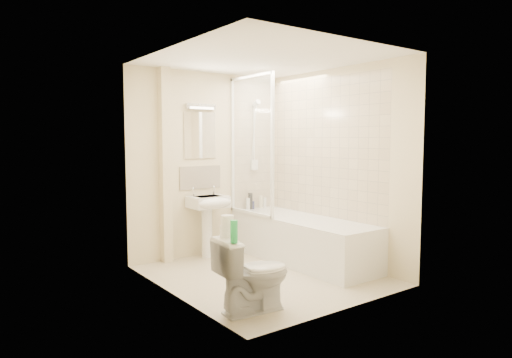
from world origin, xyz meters
TOP-DOWN VIEW (x-y plane):
  - floor at (0.00, 0.00)m, footprint 2.50×2.50m
  - wall_back at (0.00, 1.25)m, footprint 2.20×0.02m
  - wall_left at (-1.10, 0.00)m, footprint 0.02×2.50m
  - wall_right at (1.10, 0.00)m, footprint 0.02×2.50m
  - ceiling at (0.00, 0.00)m, footprint 2.20×2.50m
  - tile_back at (0.75, 1.24)m, footprint 0.70×0.01m
  - tile_right at (1.09, 0.20)m, footprint 0.01×2.10m
  - pipe_boxing at (-0.62, 1.19)m, footprint 0.12×0.12m
  - splashback at (-0.10, 1.24)m, footprint 0.60×0.02m
  - mirror at (-0.10, 1.24)m, footprint 0.46×0.01m
  - strip_light at (-0.10, 1.22)m, footprint 0.42×0.07m
  - bathtub at (0.75, 0.20)m, footprint 0.70×2.10m
  - shower_screen at (0.40, 0.80)m, footprint 0.04×0.92m
  - shower_fixture at (0.75, 1.19)m, footprint 0.10×0.16m
  - pedestal_sink at (-0.10, 1.01)m, footprint 0.47×0.45m
  - bottle_white_a at (0.61, 1.16)m, footprint 0.05×0.05m
  - bottle_black_b at (0.65, 1.16)m, footprint 0.06×0.06m
  - bottle_blue at (0.69, 1.16)m, footprint 0.05×0.05m
  - bottle_cream at (0.83, 1.16)m, footprint 0.06×0.06m
  - bottle_white_b at (0.90, 1.16)m, footprint 0.05×0.05m
  - toilet at (-0.72, -0.80)m, footprint 0.51×0.74m
  - toilet_roll_lower at (-0.93, -0.70)m, footprint 0.12×0.12m
  - toilet_roll_upper at (-0.93, -0.71)m, footprint 0.11×0.11m
  - green_bottle at (-1.01, -0.93)m, footprint 0.06×0.06m

SIDE VIEW (x-z plane):
  - floor at x=0.00m, z-range 0.00..0.00m
  - bathtub at x=0.75m, z-range 0.01..0.56m
  - toilet at x=-0.72m, z-range 0.00..0.68m
  - bottle_blue at x=0.69m, z-range 0.55..0.66m
  - bottle_white_b at x=0.90m, z-range 0.55..0.69m
  - bottle_white_a at x=0.61m, z-range 0.55..0.71m
  - bottle_cream at x=0.83m, z-range 0.55..0.73m
  - pedestal_sink at x=-0.10m, z-range 0.18..1.10m
  - bottle_black_b at x=0.65m, z-range 0.55..0.78m
  - toilet_roll_lower at x=-0.93m, z-range 0.68..0.78m
  - green_bottle at x=-1.01m, z-range 0.68..0.87m
  - toilet_roll_upper at x=-0.93m, z-range 0.78..0.87m
  - splashback at x=-0.10m, z-range 0.88..1.18m
  - wall_back at x=0.00m, z-range 0.00..2.40m
  - wall_left at x=-1.10m, z-range 0.00..2.40m
  - wall_right at x=1.10m, z-range 0.00..2.40m
  - pipe_boxing at x=-0.62m, z-range 0.00..2.40m
  - tile_back at x=0.75m, z-range 0.55..2.30m
  - tile_right at x=1.09m, z-range 0.55..2.30m
  - shower_screen at x=0.40m, z-range 0.55..2.35m
  - shower_fixture at x=0.75m, z-range 1.05..2.04m
  - mirror at x=-0.10m, z-range 1.28..1.88m
  - strip_light at x=-0.10m, z-range 1.92..1.98m
  - ceiling at x=0.00m, z-range 2.39..2.41m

